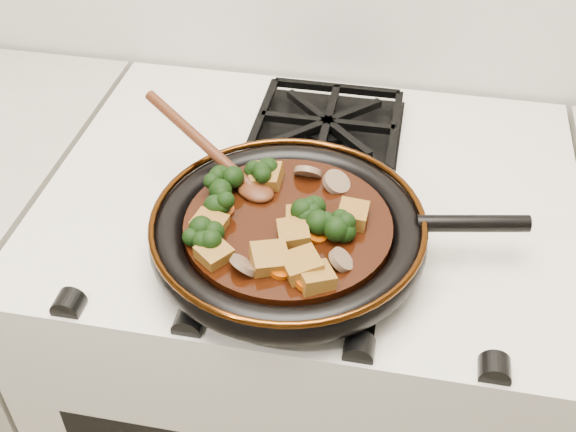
# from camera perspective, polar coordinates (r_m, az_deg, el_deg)

# --- Properties ---
(stove) EXTENTS (0.76, 0.60, 0.90)m
(stove) POSITION_cam_1_polar(r_m,az_deg,el_deg) (1.37, 1.51, -12.61)
(stove) COLOR silver
(stove) RESTS_ON ground
(burner_grate_front) EXTENTS (0.23, 0.23, 0.03)m
(burner_grate_front) POSITION_cam_1_polar(r_m,az_deg,el_deg) (0.93, 0.53, -2.57)
(burner_grate_front) COLOR black
(burner_grate_front) RESTS_ON stove
(burner_grate_back) EXTENTS (0.23, 0.23, 0.03)m
(burner_grate_back) POSITION_cam_1_polar(r_m,az_deg,el_deg) (1.14, 3.12, 7.04)
(burner_grate_back) COLOR black
(burner_grate_back) RESTS_ON stove
(skillet) EXTENTS (0.47, 0.35, 0.05)m
(skillet) POSITION_cam_1_polar(r_m,az_deg,el_deg) (0.91, 0.13, -1.24)
(skillet) COLOR black
(skillet) RESTS_ON burner_grate_front
(braising_sauce) EXTENTS (0.26, 0.26, 0.02)m
(braising_sauce) POSITION_cam_1_polar(r_m,az_deg,el_deg) (0.90, 0.00, -1.00)
(braising_sauce) COLOR black
(braising_sauce) RESTS_ON skillet
(tofu_cube_0) EXTENTS (0.04, 0.04, 0.03)m
(tofu_cube_0) POSITION_cam_1_polar(r_m,az_deg,el_deg) (0.89, 1.01, -0.19)
(tofu_cube_0) COLOR brown
(tofu_cube_0) RESTS_ON braising_sauce
(tofu_cube_1) EXTENTS (0.05, 0.05, 0.03)m
(tofu_cube_1) POSITION_cam_1_polar(r_m,az_deg,el_deg) (0.82, 2.19, -4.88)
(tofu_cube_1) COLOR brown
(tofu_cube_1) RESTS_ON braising_sauce
(tofu_cube_2) EXTENTS (0.06, 0.06, 0.03)m
(tofu_cube_2) POSITION_cam_1_polar(r_m,az_deg,el_deg) (0.84, -1.46, -3.45)
(tofu_cube_2) COLOR brown
(tofu_cube_2) RESTS_ON braising_sauce
(tofu_cube_3) EXTENTS (0.05, 0.05, 0.03)m
(tofu_cube_3) POSITION_cam_1_polar(r_m,az_deg,el_deg) (0.87, 0.48, -1.48)
(tofu_cube_3) COLOR brown
(tofu_cube_3) RESTS_ON braising_sauce
(tofu_cube_4) EXTENTS (0.06, 0.06, 0.03)m
(tofu_cube_4) POSITION_cam_1_polar(r_m,az_deg,el_deg) (0.83, 1.12, -3.98)
(tofu_cube_4) COLOR brown
(tofu_cube_4) RESTS_ON braising_sauce
(tofu_cube_5) EXTENTS (0.05, 0.05, 0.02)m
(tofu_cube_5) POSITION_cam_1_polar(r_m,az_deg,el_deg) (0.85, -5.86, -3.01)
(tofu_cube_5) COLOR brown
(tofu_cube_5) RESTS_ON braising_sauce
(tofu_cube_6) EXTENTS (0.04, 0.04, 0.03)m
(tofu_cube_6) POSITION_cam_1_polar(r_m,az_deg,el_deg) (0.95, -1.75, 3.09)
(tofu_cube_6) COLOR brown
(tofu_cube_6) RESTS_ON braising_sauce
(tofu_cube_7) EXTENTS (0.05, 0.04, 0.03)m
(tofu_cube_7) POSITION_cam_1_polar(r_m,az_deg,el_deg) (0.89, -6.24, -0.73)
(tofu_cube_7) COLOR brown
(tofu_cube_7) RESTS_ON braising_sauce
(tofu_cube_8) EXTENTS (0.04, 0.04, 0.03)m
(tofu_cube_8) POSITION_cam_1_polar(r_m,az_deg,el_deg) (0.90, 5.13, 0.05)
(tofu_cube_8) COLOR brown
(tofu_cube_8) RESTS_ON braising_sauce
(broccoli_floret_0) EXTENTS (0.07, 0.07, 0.07)m
(broccoli_floret_0) POSITION_cam_1_polar(r_m,az_deg,el_deg) (0.88, 1.57, -0.49)
(broccoli_floret_0) COLOR black
(broccoli_floret_0) RESTS_ON braising_sauce
(broccoli_floret_1) EXTENTS (0.08, 0.09, 0.06)m
(broccoli_floret_1) POSITION_cam_1_polar(r_m,az_deg,el_deg) (0.87, 3.62, -1.19)
(broccoli_floret_1) COLOR black
(broccoli_floret_1) RESTS_ON braising_sauce
(broccoli_floret_2) EXTENTS (0.09, 0.09, 0.07)m
(broccoli_floret_2) POSITION_cam_1_polar(r_m,az_deg,el_deg) (0.94, -5.09, 2.50)
(broccoli_floret_2) COLOR black
(broccoli_floret_2) RESTS_ON braising_sauce
(broccoli_floret_3) EXTENTS (0.07, 0.08, 0.06)m
(broccoli_floret_3) POSITION_cam_1_polar(r_m,az_deg,el_deg) (0.95, -2.39, 3.24)
(broccoli_floret_3) COLOR black
(broccoli_floret_3) RESTS_ON braising_sauce
(broccoli_floret_4) EXTENTS (0.09, 0.09, 0.07)m
(broccoli_floret_4) POSITION_cam_1_polar(r_m,az_deg,el_deg) (0.91, -5.38, 1.21)
(broccoli_floret_4) COLOR black
(broccoli_floret_4) RESTS_ON braising_sauce
(broccoli_floret_5) EXTENTS (0.08, 0.08, 0.07)m
(broccoli_floret_5) POSITION_cam_1_polar(r_m,az_deg,el_deg) (0.87, -6.73, -1.70)
(broccoli_floret_5) COLOR black
(broccoli_floret_5) RESTS_ON braising_sauce
(broccoli_floret_6) EXTENTS (0.07, 0.06, 0.06)m
(broccoli_floret_6) POSITION_cam_1_polar(r_m,az_deg,el_deg) (0.89, 1.38, 0.17)
(broccoli_floret_6) COLOR black
(broccoli_floret_6) RESTS_ON braising_sauce
(carrot_coin_0) EXTENTS (0.03, 0.03, 0.01)m
(carrot_coin_0) POSITION_cam_1_polar(r_m,az_deg,el_deg) (0.83, -0.59, -4.30)
(carrot_coin_0) COLOR #A43B04
(carrot_coin_0) RESTS_ON braising_sauce
(carrot_coin_1) EXTENTS (0.03, 0.03, 0.02)m
(carrot_coin_1) POSITION_cam_1_polar(r_m,az_deg,el_deg) (0.91, -5.23, 0.58)
(carrot_coin_1) COLOR #A43B04
(carrot_coin_1) RESTS_ON braising_sauce
(carrot_coin_2) EXTENTS (0.03, 0.03, 0.02)m
(carrot_coin_2) POSITION_cam_1_polar(r_m,az_deg,el_deg) (0.88, 2.21, -1.38)
(carrot_coin_2) COLOR #A43B04
(carrot_coin_2) RESTS_ON braising_sauce
(carrot_coin_3) EXTENTS (0.03, 0.03, 0.01)m
(carrot_coin_3) POSITION_cam_1_polar(r_m,az_deg,el_deg) (0.82, 1.52, -5.27)
(carrot_coin_3) COLOR #A43B04
(carrot_coin_3) RESTS_ON braising_sauce
(mushroom_slice_0) EXTENTS (0.03, 0.04, 0.03)m
(mushroom_slice_0) POSITION_cam_1_polar(r_m,az_deg,el_deg) (0.84, 4.22, -3.49)
(mushroom_slice_0) COLOR brown
(mushroom_slice_0) RESTS_ON braising_sauce
(mushroom_slice_1) EXTENTS (0.04, 0.03, 0.04)m
(mushroom_slice_1) POSITION_cam_1_polar(r_m,az_deg,el_deg) (0.96, 1.58, 3.43)
(mushroom_slice_1) COLOR brown
(mushroom_slice_1) RESTS_ON braising_sauce
(mushroom_slice_2) EXTENTS (0.05, 0.05, 0.03)m
(mushroom_slice_2) POSITION_cam_1_polar(r_m,az_deg,el_deg) (0.83, -3.44, -3.90)
(mushroom_slice_2) COLOR brown
(mushroom_slice_2) RESTS_ON braising_sauce
(mushroom_slice_3) EXTENTS (0.05, 0.05, 0.02)m
(mushroom_slice_3) POSITION_cam_1_polar(r_m,az_deg,el_deg) (0.95, 3.85, 2.66)
(mushroom_slice_3) COLOR brown
(mushroom_slice_3) RESTS_ON braising_sauce
(wooden_spoon) EXTENTS (0.13, 0.10, 0.21)m
(wooden_spoon) POSITION_cam_1_polar(r_m,az_deg,el_deg) (0.96, -5.00, 4.20)
(wooden_spoon) COLOR #47200F
(wooden_spoon) RESTS_ON braising_sauce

